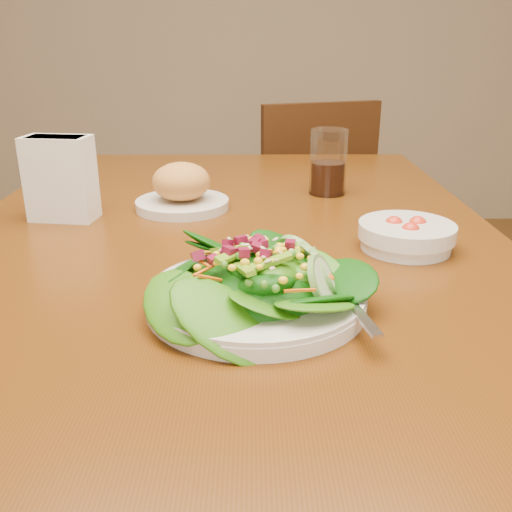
# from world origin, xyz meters

# --- Properties ---
(dining_table) EXTENTS (0.90, 1.40, 0.75)m
(dining_table) POSITION_xyz_m (0.00, 0.00, 0.65)
(dining_table) COLOR #4E290B
(dining_table) RESTS_ON ground_plane
(chair_far) EXTENTS (0.50, 0.50, 0.87)m
(chair_far) POSITION_xyz_m (0.22, 1.02, 0.46)
(chair_far) COLOR black
(chair_far) RESTS_ON ground_plane
(salad_plate) EXTENTS (0.27, 0.26, 0.08)m
(salad_plate) POSITION_xyz_m (0.06, -0.23, 0.78)
(salad_plate) COLOR silver
(salad_plate) RESTS_ON dining_table
(bread_plate) EXTENTS (0.17, 0.17, 0.09)m
(bread_plate) POSITION_xyz_m (-0.09, 0.18, 0.79)
(bread_plate) COLOR silver
(bread_plate) RESTS_ON dining_table
(tomato_bowl) EXTENTS (0.14, 0.14, 0.05)m
(tomato_bowl) POSITION_xyz_m (0.27, -0.04, 0.77)
(tomato_bowl) COLOR silver
(tomato_bowl) RESTS_ON dining_table
(drinking_glass) EXTENTS (0.07, 0.07, 0.13)m
(drinking_glass) POSITION_xyz_m (0.19, 0.29, 0.81)
(drinking_glass) COLOR silver
(drinking_glass) RESTS_ON dining_table
(napkin_holder) EXTENTS (0.12, 0.08, 0.14)m
(napkin_holder) POSITION_xyz_m (-0.29, 0.12, 0.83)
(napkin_holder) COLOR white
(napkin_holder) RESTS_ON dining_table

